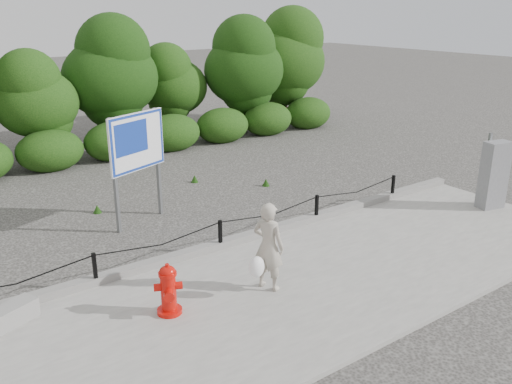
{
  "coord_description": "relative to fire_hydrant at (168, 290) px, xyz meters",
  "views": [
    {
      "loc": [
        -5.08,
        -8.26,
        4.61
      ],
      "look_at": [
        1.0,
        0.2,
        1.0
      ],
      "focal_mm": 38.0,
      "sensor_mm": 36.0,
      "label": 1
    }
  ],
  "objects": [
    {
      "name": "curb",
      "position": [
        1.89,
        1.57,
        -0.33
      ],
      "size": [
        14.0,
        0.22,
        0.14
      ],
      "primitive_type": "cube",
      "color": "slate",
      "rests_on": "sidewalk"
    },
    {
      "name": "utility_cabinet",
      "position": [
        8.29,
        -0.22,
        0.4
      ],
      "size": [
        0.66,
        0.49,
        1.75
      ],
      "rotation": [
        0.0,
        0.0,
        -0.22
      ],
      "color": "gray",
      "rests_on": "sidewalk"
    },
    {
      "name": "pedestrian",
      "position": [
        1.7,
        -0.26,
        0.35
      ],
      "size": [
        0.77,
        0.66,
        1.53
      ],
      "rotation": [
        0.0,
        0.0,
        1.99
      ],
      "color": "#A69D8E",
      "rests_on": "sidewalk"
    },
    {
      "name": "treeline",
      "position": [
        2.52,
        10.52,
        2.04
      ],
      "size": [
        20.27,
        3.7,
        4.87
      ],
      "color": "black",
      "rests_on": "ground"
    },
    {
      "name": "advertising_sign",
      "position": [
        1.28,
        3.84,
        1.27
      ],
      "size": [
        1.46,
        0.64,
        2.48
      ],
      "rotation": [
        0.0,
        0.0,
        0.37
      ],
      "color": "slate",
      "rests_on": "ground"
    },
    {
      "name": "concrete_block",
      "position": [
        -2.14,
        1.08,
        -0.25
      ],
      "size": [
        0.99,
        0.66,
        0.3
      ],
      "primitive_type": "cube",
      "rotation": [
        0.0,
        0.0,
        0.39
      ],
      "color": "gray",
      "rests_on": "sidewalk"
    },
    {
      "name": "fire_hydrant",
      "position": [
        0.0,
        0.0,
        0.0
      ],
      "size": [
        0.52,
        0.52,
        0.84
      ],
      "rotation": [
        0.0,
        0.0,
        -0.42
      ],
      "color": "red",
      "rests_on": "sidewalk"
    },
    {
      "name": "chain_barrier",
      "position": [
        1.89,
        1.52,
        -0.02
      ],
      "size": [
        10.06,
        0.06,
        0.6
      ],
      "color": "black",
      "rests_on": "sidewalk"
    },
    {
      "name": "ground",
      "position": [
        1.89,
        1.52,
        -0.48
      ],
      "size": [
        90.0,
        90.0,
        0.0
      ],
      "primitive_type": "plane",
      "color": "#2D2B28",
      "rests_on": "ground"
    },
    {
      "name": "sidewalk",
      "position": [
        1.89,
        -0.48,
        -0.44
      ],
      "size": [
        14.0,
        4.0,
        0.08
      ],
      "primitive_type": "cube",
      "color": "gray",
      "rests_on": "ground"
    }
  ]
}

